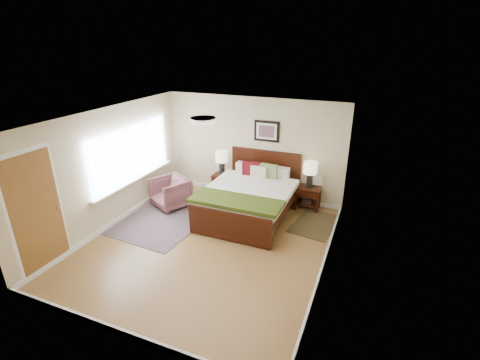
{
  "coord_description": "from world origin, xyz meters",
  "views": [
    {
      "loc": [
        2.81,
        -5.19,
        3.75
      ],
      "look_at": [
        0.3,
        0.93,
        1.05
      ],
      "focal_mm": 26.0,
      "sensor_mm": 36.0,
      "label": 1
    }
  ],
  "objects": [
    {
      "name": "door",
      "position": [
        -2.23,
        -1.75,
        1.07
      ],
      "size": [
        0.06,
        1.0,
        2.18
      ],
      "color": "silver",
      "rests_on": "ground"
    },
    {
      "name": "ceiling",
      "position": [
        0.0,
        0.0,
        2.5
      ],
      "size": [
        4.5,
        5.0,
        0.02
      ],
      "primitive_type": "cube",
      "color": "white",
      "rests_on": "back_wall"
    },
    {
      "name": "rug_persian",
      "position": [
        -1.35,
        0.61,
        0.01
      ],
      "size": [
        1.85,
        2.51,
        0.01
      ],
      "primitive_type": "cube",
      "rotation": [
        0.0,
        0.0,
        -0.06
      ],
      "color": "#0D1644",
      "rests_on": "ground"
    },
    {
      "name": "front_wall",
      "position": [
        0.0,
        -2.5,
        1.25
      ],
      "size": [
        4.5,
        0.04,
        2.5
      ],
      "primitive_type": "cube",
      "color": "#C0AF8B",
      "rests_on": "ground"
    },
    {
      "name": "back_wall",
      "position": [
        0.0,
        2.5,
        1.25
      ],
      "size": [
        4.5,
        0.04,
        2.5
      ],
      "primitive_type": "cube",
      "color": "#C0AF8B",
      "rests_on": "ground"
    },
    {
      "name": "floor",
      "position": [
        0.0,
        0.0,
        0.0
      ],
      "size": [
        5.0,
        5.0,
        0.0
      ],
      "primitive_type": "plane",
      "color": "olive",
      "rests_on": "ground"
    },
    {
      "name": "wall_art",
      "position": [
        0.35,
        2.47,
        1.72
      ],
      "size": [
        0.62,
        0.05,
        0.5
      ],
      "color": "black",
      "rests_on": "back_wall"
    },
    {
      "name": "right_wall",
      "position": [
        2.25,
        0.0,
        1.25
      ],
      "size": [
        0.04,
        5.0,
        2.5
      ],
      "primitive_type": "cube",
      "color": "#C0AF8B",
      "rests_on": "ground"
    },
    {
      "name": "nightstand_right",
      "position": [
        1.48,
        2.26,
        0.34
      ],
      "size": [
        0.55,
        0.41,
        0.54
      ],
      "color": "#341107",
      "rests_on": "ground"
    },
    {
      "name": "ceil_fixture",
      "position": [
        0.0,
        0.0,
        2.47
      ],
      "size": [
        0.44,
        0.44,
        0.08
      ],
      "color": "white",
      "rests_on": "ceiling"
    },
    {
      "name": "rug_navy",
      "position": [
        1.8,
        1.57,
        0.01
      ],
      "size": [
        0.99,
        1.35,
        0.01
      ],
      "primitive_type": "cube",
      "rotation": [
        0.0,
        0.0,
        -0.14
      ],
      "color": "black",
      "rests_on": "ground"
    },
    {
      "name": "window",
      "position": [
        -2.2,
        0.7,
        1.38
      ],
      "size": [
        0.11,
        2.72,
        1.32
      ],
      "color": "silver",
      "rests_on": "left_wall"
    },
    {
      "name": "lamp_right",
      "position": [
        1.48,
        2.27,
        0.96
      ],
      "size": [
        0.32,
        0.32,
        0.61
      ],
      "color": "black",
      "rests_on": "nightstand_right"
    },
    {
      "name": "left_wall",
      "position": [
        -2.25,
        0.0,
        1.25
      ],
      "size": [
        0.04,
        5.0,
        2.5
      ],
      "primitive_type": "cube",
      "color": "#C0AF8B",
      "rests_on": "ground"
    },
    {
      "name": "bed",
      "position": [
        0.35,
        1.37,
        0.57
      ],
      "size": [
        1.88,
        2.28,
        1.23
      ],
      "color": "#341107",
      "rests_on": "ground"
    },
    {
      "name": "nightstand_left",
      "position": [
        -0.74,
        2.25,
        0.41
      ],
      "size": [
        0.45,
        0.4,
        0.53
      ],
      "color": "#341107",
      "rests_on": "ground"
    },
    {
      "name": "armchair",
      "position": [
        -1.56,
        1.14,
        0.36
      ],
      "size": [
        1.03,
        1.04,
        0.71
      ],
      "primitive_type": "imported",
      "rotation": [
        0.0,
        0.0,
        -0.48
      ],
      "color": "brown",
      "rests_on": "ground"
    },
    {
      "name": "lamp_left",
      "position": [
        -0.74,
        2.27,
        0.95
      ],
      "size": [
        0.32,
        0.32,
        0.61
      ],
      "color": "black",
      "rests_on": "nightstand_left"
    }
  ]
}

